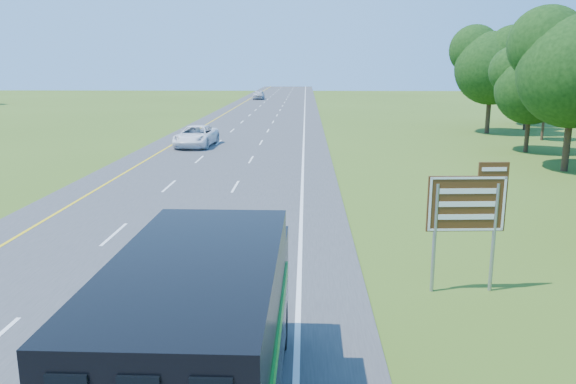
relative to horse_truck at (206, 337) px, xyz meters
name	(u,v)px	position (x,y,z in m)	size (l,w,h in m)	color
road	(244,138)	(-3.99, 42.14, -1.94)	(15.00, 260.00, 0.04)	#38383A
lane_markings	(244,138)	(-3.99, 42.14, -1.92)	(11.15, 260.00, 0.01)	yellow
horse_truck	(206,337)	(0.00, 0.00, 0.00)	(2.66, 8.16, 3.60)	black
white_suv	(196,136)	(-7.30, 36.74, -1.09)	(2.77, 6.01, 1.67)	white
far_car	(259,95)	(-7.59, 102.35, -1.06)	(2.04, 5.06, 1.73)	#B8B7BE
exit_sign	(468,209)	(6.33, 6.93, 0.54)	(2.27, 0.21, 3.86)	gray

